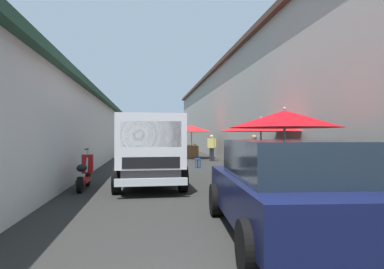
{
  "coord_description": "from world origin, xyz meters",
  "views": [
    {
      "loc": [
        -2.67,
        1.29,
        1.53
      ],
      "look_at": [
        9.87,
        -0.43,
        1.56
      ],
      "focal_mm": 30.91,
      "sensor_mm": 36.0,
      "label": 1
    }
  ],
  "objects": [
    {
      "name": "building_left_whitewash",
      "position": [
        15.75,
        7.04,
        1.75
      ],
      "size": [
        49.8,
        7.5,
        3.47
      ],
      "color": "silver",
      "rests_on": "ground"
    },
    {
      "name": "vendor_in_shade",
      "position": [
        9.8,
        -2.87,
        0.88
      ],
      "size": [
        0.58,
        0.36,
        1.55
      ],
      "color": "#232328",
      "rests_on": "ground"
    },
    {
      "name": "ground",
      "position": [
        13.5,
        0.0,
        0.0
      ],
      "size": [
        90.0,
        90.0,
        0.0
      ],
      "primitive_type": "plane",
      "color": "#282826"
    },
    {
      "name": "fruit_stall_far_right",
      "position": [
        18.76,
        -1.62,
        1.78
      ],
      "size": [
        2.81,
        2.81,
        2.24
      ],
      "color": "#9E9EA3",
      "rests_on": "ground"
    },
    {
      "name": "building_right_concrete",
      "position": [
        15.75,
        -7.04,
        3.18
      ],
      "size": [
        49.8,
        7.5,
        6.33
      ],
      "color": "#A39E93",
      "rests_on": "ground"
    },
    {
      "name": "fruit_stall_near_right",
      "position": [
        8.16,
        -2.6,
        1.67
      ],
      "size": [
        2.84,
        2.84,
        2.16
      ],
      "color": "#9E9EA3",
      "rests_on": "ground"
    },
    {
      "name": "parked_scooter",
      "position": [
        6.98,
        3.04,
        0.45
      ],
      "size": [
        1.69,
        0.32,
        1.14
      ],
      "color": "black",
      "rests_on": "ground"
    },
    {
      "name": "plastic_stool",
      "position": [
        12.56,
        -1.07,
        0.33
      ],
      "size": [
        0.3,
        0.3,
        0.43
      ],
      "color": "#194CB2",
      "rests_on": "ground"
    },
    {
      "name": "fruit_stall_near_left",
      "position": [
        4.3,
        -1.72,
        1.63
      ],
      "size": [
        2.46,
        2.46,
        2.15
      ],
      "color": "#9E9EA3",
      "rests_on": "ground"
    },
    {
      "name": "delivery_truck",
      "position": [
        6.85,
        1.22,
        1.04
      ],
      "size": [
        4.96,
        2.06,
        2.08
      ],
      "color": "black",
      "rests_on": "ground"
    },
    {
      "name": "hatchback_car",
      "position": [
        2.08,
        -0.77,
        0.74
      ],
      "size": [
        4.02,
        2.15,
        1.45
      ],
      "color": "#0F1438",
      "rests_on": "ground"
    },
    {
      "name": "vendor_by_crates",
      "position": [
        16.55,
        -2.52,
        0.89
      ],
      "size": [
        0.48,
        0.45,
        1.55
      ],
      "color": "#232328",
      "rests_on": "ground"
    }
  ]
}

